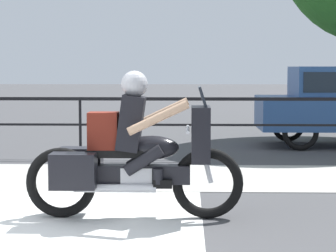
% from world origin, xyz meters
% --- Properties ---
extents(sidewalk_band, '(44.00, 2.40, 0.01)m').
position_xyz_m(sidewalk_band, '(0.00, 3.40, 0.01)').
color(sidewalk_band, '#A8A59E').
rests_on(sidewalk_band, ground).
extents(crosswalk_band, '(3.43, 6.00, 0.01)m').
position_xyz_m(crosswalk_band, '(0.40, -0.20, 0.00)').
color(crosswalk_band, silver).
rests_on(crosswalk_band, ground).
extents(fence_railing, '(36.00, 0.05, 1.11)m').
position_xyz_m(fence_railing, '(-0.00, 5.48, 0.88)').
color(fence_railing, black).
rests_on(fence_railing, ground).
extents(motorcycle, '(2.38, 0.76, 1.61)m').
position_xyz_m(motorcycle, '(1.35, 0.71, 0.70)').
color(motorcycle, black).
rests_on(motorcycle, ground).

